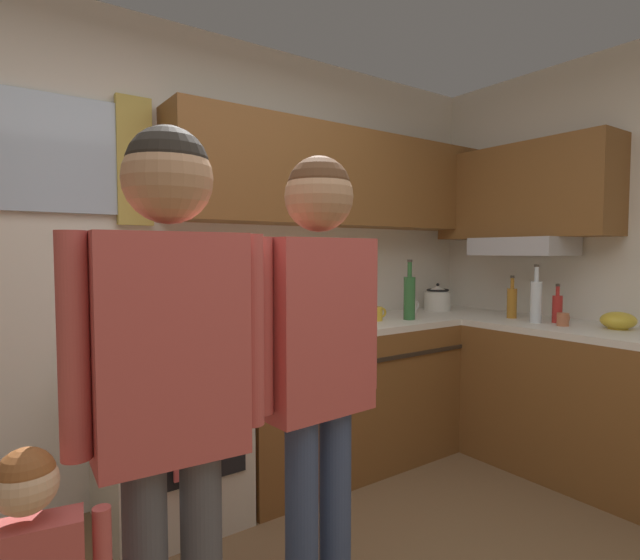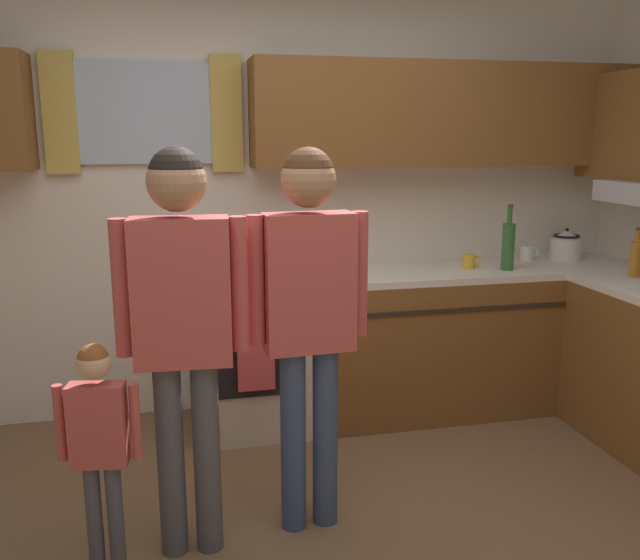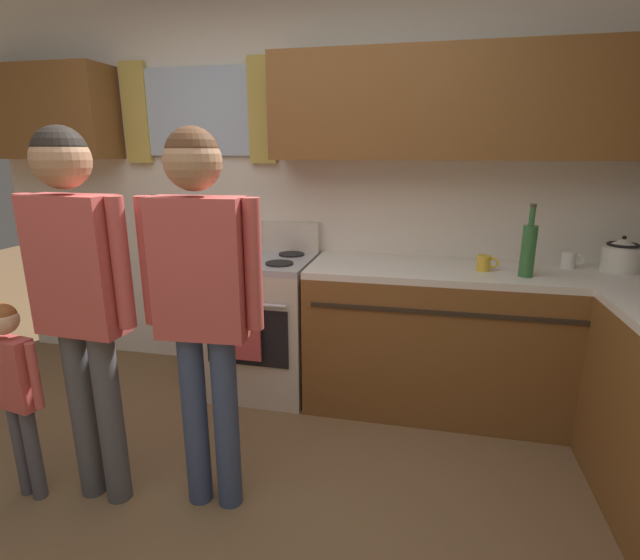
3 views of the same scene
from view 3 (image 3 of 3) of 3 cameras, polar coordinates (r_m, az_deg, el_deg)
name	(u,v)px [view 3 (image 3 of 3)]	position (r m, az deg, el deg)	size (l,w,h in m)	color
back_wall_unit	(310,163)	(3.17, -1.25, 14.01)	(4.60, 0.42, 2.60)	silver
kitchen_counter_run	(554,375)	(2.74, 26.49, -10.25)	(2.14, 1.97, 0.90)	brown
stove_oven	(264,321)	(3.16, -6.78, -5.01)	(0.64, 0.67, 1.10)	beige
bottle_wine_green	(528,249)	(2.78, 23.95, 3.44)	(0.08, 0.08, 0.39)	#2D6633
mug_ceramic_white	(569,260)	(3.10, 27.97, 2.13)	(0.13, 0.08, 0.09)	white
mug_mustard_yellow	(484,263)	(2.84, 19.32, 1.95)	(0.12, 0.08, 0.09)	gold
stovetop_kettle	(622,255)	(3.16, 32.76, 2.56)	(0.27, 0.20, 0.21)	silver
adult_holding_child	(78,280)	(2.19, -27.29, -0.03)	(0.51, 0.22, 1.66)	#4C4C51
adult_in_plaid	(201,284)	(1.97, -14.20, -0.43)	(0.51, 0.22, 1.65)	#38476B
small_child	(14,380)	(2.50, -33.13, -10.12)	(0.32, 0.13, 0.94)	#4C4C56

